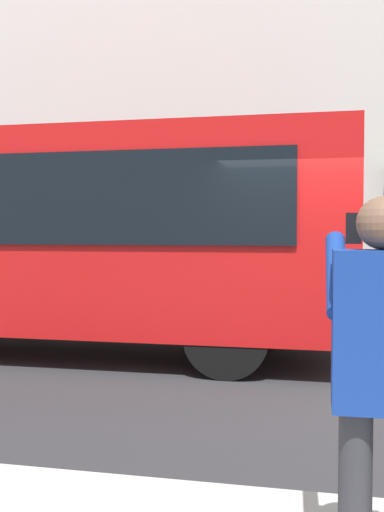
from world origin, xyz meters
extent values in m
plane|color=#2B2B2D|center=(0.00, 0.00, 0.00)|extent=(60.00, 60.00, 0.00)
cube|color=beige|center=(0.00, -6.80, 6.00)|extent=(28.00, 0.80, 12.00)
cube|color=red|center=(4.17, -0.78, 1.70)|extent=(9.00, 2.50, 2.60)
cylinder|color=black|center=(1.17, -1.88, 0.50)|extent=(1.00, 0.28, 1.00)
cylinder|color=black|center=(1.17, 0.32, 0.50)|extent=(1.00, 0.28, 1.00)
cylinder|color=#2D2D33|center=(-0.01, 4.52, 0.56)|extent=(0.14, 0.14, 0.82)
cube|color=navy|center=(-0.11, 4.52, 1.30)|extent=(0.40, 0.24, 0.66)
sphere|color=brown|center=(-0.11, 4.52, 1.74)|extent=(0.22, 0.22, 0.22)
cylinder|color=navy|center=(0.07, 4.36, 1.52)|extent=(0.09, 0.48, 0.37)
cube|color=black|center=(-0.01, 4.22, 1.72)|extent=(0.07, 0.01, 0.14)
camera|label=1|loc=(0.16, 7.02, 1.70)|focal=41.23mm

